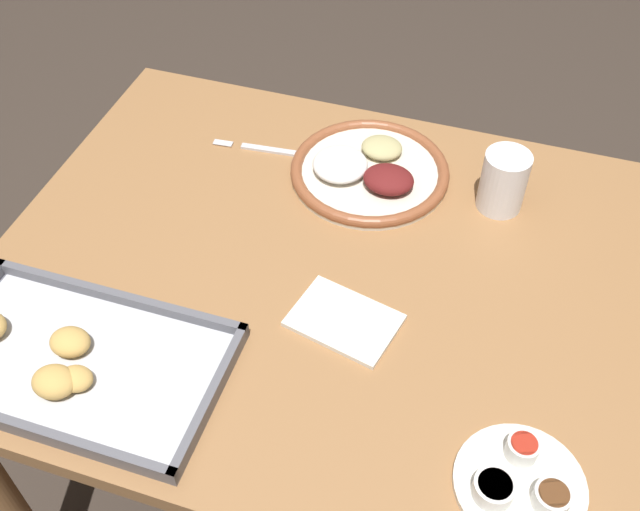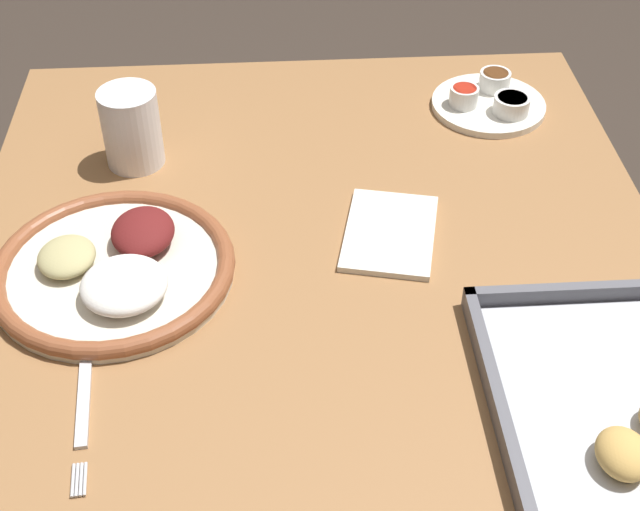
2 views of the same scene
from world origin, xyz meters
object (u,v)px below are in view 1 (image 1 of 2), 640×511
saucer_plate (520,482)px  napkin (344,320)px  dinner_plate (369,170)px  baking_tray (70,360)px  fork (278,151)px  drinking_cup (503,181)px

saucer_plate → napkin: (0.27, -0.18, -0.01)m
dinner_plate → baking_tray: size_ratio=0.68×
dinner_plate → fork: dinner_plate is taller
dinner_plate → drinking_cup: 0.23m
baking_tray → napkin: baking_tray is taller
dinner_plate → napkin: (-0.05, 0.32, -0.01)m
baking_tray → napkin: size_ratio=2.40×
drinking_cup → baking_tray: bearing=44.6°
saucer_plate → napkin: bearing=-32.9°
saucer_plate → baking_tray: size_ratio=0.40×
saucer_plate → drinking_cup: 0.50m
dinner_plate → fork: bearing=-4.4°
dinner_plate → baking_tray: bearing=60.6°
drinking_cup → napkin: 0.36m
baking_tray → fork: bearing=-102.3°
fork → napkin: (-0.22, 0.33, 0.00)m
napkin → fork: bearing=-56.1°
fork → saucer_plate: saucer_plate is taller
dinner_plate → fork: 0.17m
fork → baking_tray: 0.53m
fork → baking_tray: size_ratio=0.54×
dinner_plate → baking_tray: (0.28, 0.50, -0.00)m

